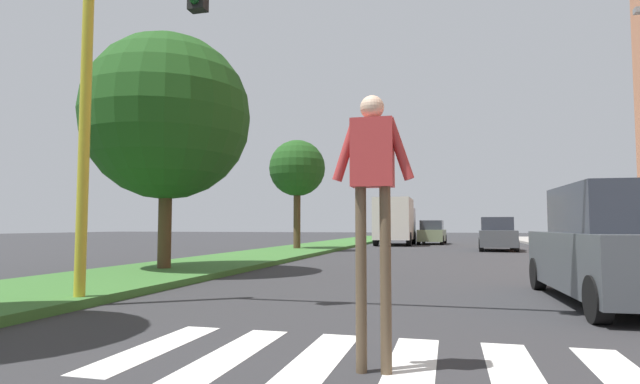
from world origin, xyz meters
TOP-DOWN VIEW (x-y plane):
  - ground_plane at (0.00, 30.00)m, footprint 140.00×140.00m
  - crosswalk at (0.00, 7.91)m, footprint 4.95×2.20m
  - median_strip at (-6.61, 28.00)m, footprint 3.75×64.00m
  - tree_mid at (-6.75, 15.36)m, footprint 4.61×4.61m
  - tree_far at (-6.78, 27.81)m, footprint 2.91×2.91m
  - sidewalk_right at (7.58, 28.00)m, footprint 3.00×64.00m
  - traffic_light_gantry at (-3.12, 10.07)m, footprint 6.90×0.30m
  - pedestrian_performer at (0.15, 7.57)m, footprint 0.75×0.25m
  - suv_crossing at (3.50, 12.34)m, footprint 2.14×4.67m
  - sedan_midblock at (3.24, 31.09)m, footprint 2.04×4.14m
  - sedan_distant at (-0.39, 39.60)m, footprint 1.97×4.38m
  - truck_box_delivery at (-2.74, 37.25)m, footprint 2.40×6.20m

SIDE VIEW (x-z plane):
  - ground_plane at x=0.00m, z-range 0.00..0.00m
  - crosswalk at x=0.00m, z-range 0.00..0.01m
  - median_strip at x=-6.61m, z-range 0.00..0.15m
  - sidewalk_right at x=7.58m, z-range 0.00..0.15m
  - sedan_distant at x=-0.39m, z-range -0.06..1.61m
  - sedan_midblock at x=3.24m, z-range -0.07..1.68m
  - suv_crossing at x=3.50m, z-range -0.05..1.92m
  - truck_box_delivery at x=-2.74m, z-range 0.08..3.18m
  - pedestrian_performer at x=0.15m, z-range 0.42..2.91m
  - tree_far at x=-6.78m, z-range 1.45..7.03m
  - traffic_light_gantry at x=-3.12m, z-range 1.28..7.28m
  - tree_mid at x=-6.75m, z-range 1.08..7.56m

